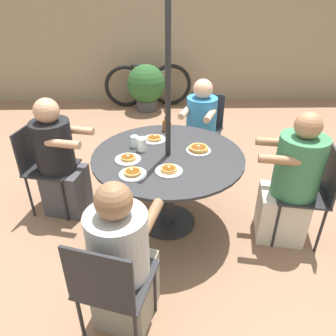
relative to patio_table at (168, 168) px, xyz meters
name	(u,v)px	position (x,y,z in m)	size (l,w,h in m)	color
ground_plane	(168,222)	(0.00, 0.00, -0.61)	(12.00, 12.00, 0.00)	#8C664C
back_fence	(163,50)	(0.00, 3.60, 0.30)	(10.00, 0.06, 1.82)	gray
patio_table	(168,168)	(0.00, 0.00, 0.00)	(1.31, 1.31, 0.74)	#28282B
umbrella_pole	(168,103)	(0.00, 0.00, 0.59)	(0.04, 0.04, 2.39)	black
patio_chair_north	(111,284)	(-0.36, -1.16, -0.09)	(0.53, 0.53, 0.88)	#232326
diner_north	(122,264)	(-0.31, -1.00, -0.10)	(0.48, 0.55, 1.12)	gray
patio_chair_east	(311,189)	(1.20, -0.22, -0.09)	(0.49, 0.49, 0.88)	#232326
diner_east	(291,185)	(1.03, -0.19, -0.07)	(0.57, 0.45, 1.19)	beige
patio_chair_south	(204,126)	(0.45, 1.13, -0.09)	(0.55, 0.55, 0.88)	#232326
diner_south	(200,132)	(0.39, 0.97, -0.10)	(0.48, 0.55, 1.11)	slate
patio_chair_west	(43,163)	(-1.19, 0.28, -0.09)	(0.51, 0.51, 0.88)	#232326
diner_west	(59,163)	(-1.02, 0.24, -0.08)	(0.55, 0.45, 1.16)	#3D3D42
pancake_plate_a	(154,139)	(-0.12, 0.29, 0.14)	(0.21, 0.21, 0.04)	white
pancake_plate_b	(128,159)	(-0.33, -0.09, 0.14)	(0.21, 0.21, 0.05)	white
pancake_plate_c	(133,173)	(-0.28, -0.32, 0.14)	(0.21, 0.21, 0.05)	white
pancake_plate_d	(169,170)	(0.00, -0.28, 0.14)	(0.21, 0.21, 0.05)	white
pancake_plate_e	(198,149)	(0.27, 0.06, 0.15)	(0.21, 0.21, 0.05)	white
syrup_bottle	(166,125)	(-0.01, 0.50, 0.19)	(0.09, 0.07, 0.15)	brown
coffee_cup	(142,144)	(-0.22, 0.09, 0.19)	(0.08, 0.08, 0.12)	white
drinking_glass_a	(135,142)	(-0.29, 0.16, 0.18)	(0.07, 0.07, 0.10)	silver
bicycle	(148,85)	(-0.28, 3.28, -0.23)	(1.53, 0.44, 0.75)	black
potted_shrub	(146,86)	(-0.30, 3.06, -0.18)	(0.65, 0.65, 0.79)	#3D3D3F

